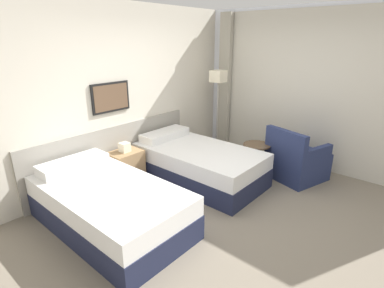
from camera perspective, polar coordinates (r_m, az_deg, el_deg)
name	(u,v)px	position (r m, az deg, el deg)	size (l,w,h in m)	color
ground_plane	(231,210)	(4.14, 7.42, -12.39)	(16.00, 16.00, 0.00)	slate
wall_headboard	(130,97)	(4.95, -11.79, 8.85)	(10.00, 0.10, 2.70)	beige
wall_window	(315,91)	(5.51, 22.45, 9.32)	(0.21, 4.46, 2.70)	white
bed_near_door	(109,205)	(3.81, -15.52, -11.16)	(1.10, 2.01, 0.67)	#1E233D
bed_near_window	(198,163)	(4.81, 1.20, -3.70)	(1.10, 2.01, 0.67)	#1E233D
nightstand	(126,167)	(4.80, -12.42, -4.29)	(0.48, 0.37, 0.68)	#9E7A51
floor_lamp	(218,85)	(5.70, 4.99, 11.20)	(0.24, 0.24, 1.62)	#9E9993
side_table	(256,154)	(5.05, 12.13, -1.80)	(0.45, 0.45, 0.54)	brown
armchair	(296,162)	(5.15, 19.17, -3.17)	(0.95, 0.94, 0.86)	navy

